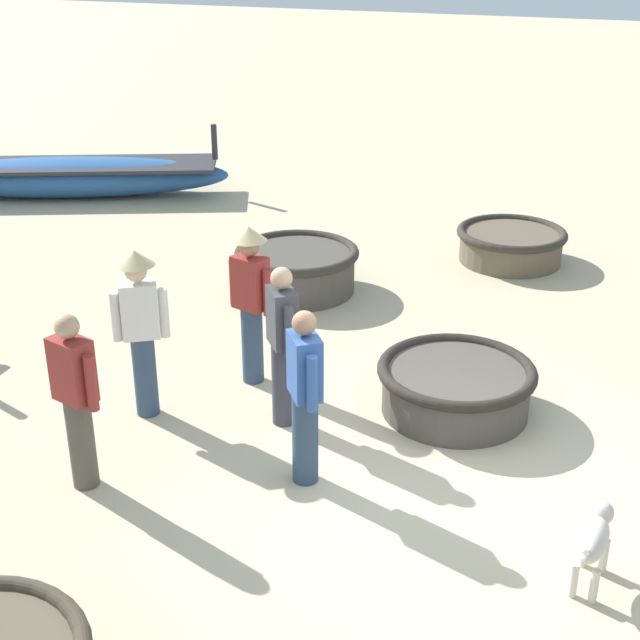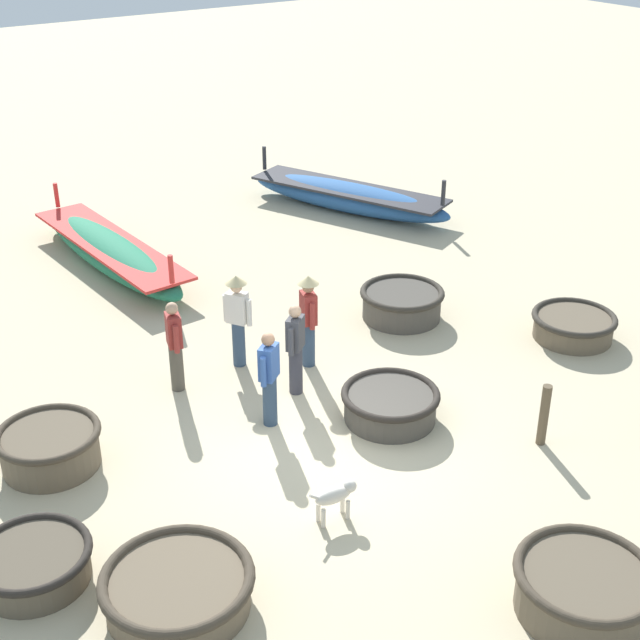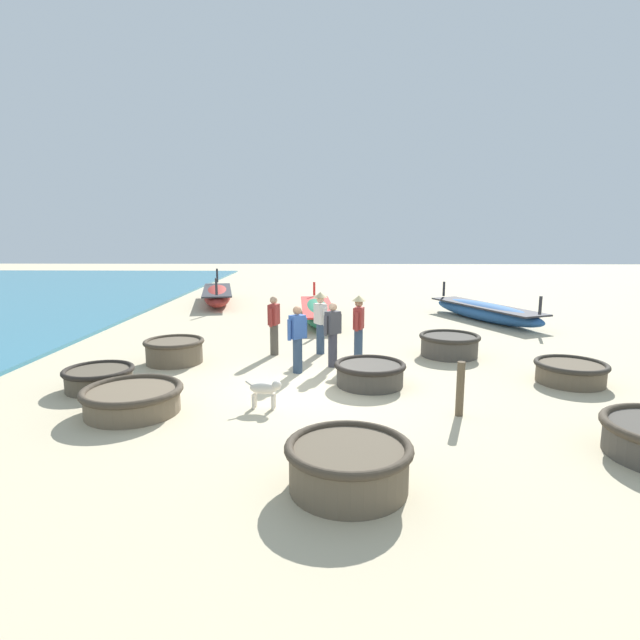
{
  "view_description": "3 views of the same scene",
  "coord_description": "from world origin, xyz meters",
  "px_view_note": "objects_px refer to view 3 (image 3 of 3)",
  "views": [
    {
      "loc": [
        -6.28,
        -1.42,
        4.37
      ],
      "look_at": [
        1.25,
        1.49,
        0.73
      ],
      "focal_mm": 50.0,
      "sensor_mm": 36.0,
      "label": 1
    },
    {
      "loc": [
        -6.11,
        -8.92,
        7.7
      ],
      "look_at": [
        1.14,
        1.89,
        0.97
      ],
      "focal_mm": 50.0,
      "sensor_mm": 36.0,
      "label": 2
    },
    {
      "loc": [
        0.37,
        -10.21,
        3.25
      ],
      "look_at": [
        0.11,
        2.77,
        0.93
      ],
      "focal_mm": 28.0,
      "sensor_mm": 36.0,
      "label": 3
    }
  ],
  "objects_px": {
    "coracle_beside_post": "(174,350)",
    "coracle_far_right": "(349,464)",
    "coracle_tilted": "(99,377)",
    "dog": "(266,389)",
    "long_boat_green_hull": "(317,311)",
    "fisherman_standing_right": "(274,324)",
    "coracle_center": "(133,398)",
    "coracle_front_left": "(370,373)",
    "fisherman_with_hat": "(320,319)",
    "coracle_front_right": "(449,344)",
    "coracle_weathered": "(571,371)",
    "long_boat_red_hull": "(485,311)",
    "fisherman_crouching": "(297,338)",
    "fisherman_standing_left": "(359,323)",
    "mooring_post_shoreline": "(460,389)",
    "fisherman_hauling": "(333,333)",
    "long_boat_white_hull": "(217,295)"
  },
  "relations": [
    {
      "from": "coracle_beside_post",
      "to": "fisherman_standing_left",
      "type": "bearing_deg",
      "value": 4.25
    },
    {
      "from": "coracle_far_right",
      "to": "mooring_post_shoreline",
      "type": "xyz_separation_m",
      "value": [
        2.07,
        2.6,
        0.16
      ]
    },
    {
      "from": "coracle_beside_post",
      "to": "coracle_far_right",
      "type": "distance_m",
      "value": 7.38
    },
    {
      "from": "coracle_center",
      "to": "coracle_front_left",
      "type": "distance_m",
      "value": 4.75
    },
    {
      "from": "fisherman_standing_left",
      "to": "dog",
      "type": "relative_size",
      "value": 2.44
    },
    {
      "from": "fisherman_crouching",
      "to": "fisherman_standing_left",
      "type": "relative_size",
      "value": 0.94
    },
    {
      "from": "long_boat_green_hull",
      "to": "dog",
      "type": "distance_m",
      "value": 9.41
    },
    {
      "from": "coracle_center",
      "to": "fisherman_with_hat",
      "type": "relative_size",
      "value": 1.08
    },
    {
      "from": "coracle_weathered",
      "to": "dog",
      "type": "height_order",
      "value": "dog"
    },
    {
      "from": "coracle_front_right",
      "to": "coracle_weathered",
      "type": "distance_m",
      "value": 3.14
    },
    {
      "from": "coracle_front_right",
      "to": "coracle_weathered",
      "type": "height_order",
      "value": "coracle_front_right"
    },
    {
      "from": "coracle_tilted",
      "to": "dog",
      "type": "bearing_deg",
      "value": -16.86
    },
    {
      "from": "coracle_tilted",
      "to": "fisherman_standing_right",
      "type": "xyz_separation_m",
      "value": [
        3.34,
        2.99,
        0.59
      ]
    },
    {
      "from": "long_boat_green_hull",
      "to": "fisherman_crouching",
      "type": "distance_m",
      "value": 7.02
    },
    {
      "from": "coracle_weathered",
      "to": "mooring_post_shoreline",
      "type": "xyz_separation_m",
      "value": [
        -2.91,
        -2.01,
        0.24
      ]
    },
    {
      "from": "long_boat_white_hull",
      "to": "fisherman_hauling",
      "type": "xyz_separation_m",
      "value": [
        5.19,
        -10.63,
        0.44
      ]
    },
    {
      "from": "coracle_tilted",
      "to": "coracle_front_right",
      "type": "xyz_separation_m",
      "value": [
        7.97,
        2.98,
        0.06
      ]
    },
    {
      "from": "coracle_front_right",
      "to": "fisherman_hauling",
      "type": "xyz_separation_m",
      "value": [
        -3.09,
        -1.14,
        0.52
      ]
    },
    {
      "from": "fisherman_standing_left",
      "to": "mooring_post_shoreline",
      "type": "relative_size",
      "value": 1.69
    },
    {
      "from": "mooring_post_shoreline",
      "to": "coracle_weathered",
      "type": "bearing_deg",
      "value": 34.67
    },
    {
      "from": "coracle_tilted",
      "to": "fisherman_hauling",
      "type": "relative_size",
      "value": 0.91
    },
    {
      "from": "coracle_tilted",
      "to": "coracle_front_left",
      "type": "relative_size",
      "value": 0.94
    },
    {
      "from": "coracle_front_right",
      "to": "long_boat_green_hull",
      "type": "relative_size",
      "value": 0.27
    },
    {
      "from": "coracle_beside_post",
      "to": "coracle_weathered",
      "type": "relative_size",
      "value": 0.98
    },
    {
      "from": "coracle_beside_post",
      "to": "fisherman_standing_right",
      "type": "height_order",
      "value": "fisherman_standing_right"
    },
    {
      "from": "long_boat_white_hull",
      "to": "fisherman_crouching",
      "type": "height_order",
      "value": "fisherman_crouching"
    },
    {
      "from": "coracle_far_right",
      "to": "mooring_post_shoreline",
      "type": "height_order",
      "value": "mooring_post_shoreline"
    },
    {
      "from": "long_boat_red_hull",
      "to": "coracle_beside_post",
      "type": "bearing_deg",
      "value": -147.28
    },
    {
      "from": "coracle_far_right",
      "to": "fisherman_standing_right",
      "type": "xyz_separation_m",
      "value": [
        -1.72,
        6.99,
        0.5
      ]
    },
    {
      "from": "coracle_weathered",
      "to": "long_boat_red_hull",
      "type": "height_order",
      "value": "long_boat_red_hull"
    },
    {
      "from": "coracle_tilted",
      "to": "coracle_far_right",
      "type": "height_order",
      "value": "coracle_far_right"
    },
    {
      "from": "coracle_center",
      "to": "fisherman_hauling",
      "type": "distance_m",
      "value": 4.87
    },
    {
      "from": "fisherman_with_hat",
      "to": "dog",
      "type": "relative_size",
      "value": 2.44
    },
    {
      "from": "long_boat_green_hull",
      "to": "fisherman_standing_right",
      "type": "bearing_deg",
      "value": -100.74
    },
    {
      "from": "fisherman_standing_right",
      "to": "mooring_post_shoreline",
      "type": "xyz_separation_m",
      "value": [
        3.79,
        -4.39,
        -0.34
      ]
    },
    {
      "from": "fisherman_crouching",
      "to": "fisherman_hauling",
      "type": "relative_size",
      "value": 1.0
    },
    {
      "from": "coracle_far_right",
      "to": "long_boat_white_hull",
      "type": "xyz_separation_m",
      "value": [
        -5.37,
        16.46,
        0.07
      ]
    },
    {
      "from": "long_boat_green_hull",
      "to": "fisherman_with_hat",
      "type": "xyz_separation_m",
      "value": [
        0.22,
        -5.15,
        0.62
      ]
    },
    {
      "from": "fisherman_standing_right",
      "to": "long_boat_red_hull",
      "type": "bearing_deg",
      "value": 36.36
    },
    {
      "from": "coracle_center",
      "to": "fisherman_hauling",
      "type": "relative_size",
      "value": 1.15
    },
    {
      "from": "long_boat_white_hull",
      "to": "coracle_center",
      "type": "bearing_deg",
      "value": -83.59
    },
    {
      "from": "coracle_beside_post",
      "to": "dog",
      "type": "xyz_separation_m",
      "value": [
        2.7,
        -3.22,
        0.05
      ]
    },
    {
      "from": "dog",
      "to": "long_boat_green_hull",
      "type": "bearing_deg",
      "value": 85.69
    },
    {
      "from": "long_boat_green_hull",
      "to": "fisherman_standing_left",
      "type": "bearing_deg",
      "value": -78.35
    },
    {
      "from": "long_boat_red_hull",
      "to": "fisherman_crouching",
      "type": "bearing_deg",
      "value": -132.69
    },
    {
      "from": "long_boat_red_hull",
      "to": "fisherman_crouching",
      "type": "height_order",
      "value": "fisherman_crouching"
    },
    {
      "from": "coracle_far_right",
      "to": "fisherman_standing_left",
      "type": "distance_m",
      "value": 6.51
    },
    {
      "from": "coracle_front_left",
      "to": "coracle_beside_post",
      "type": "bearing_deg",
      "value": 159.77
    },
    {
      "from": "coracle_center",
      "to": "fisherman_hauling",
      "type": "bearing_deg",
      "value": 41.24
    },
    {
      "from": "fisherman_standing_right",
      "to": "dog",
      "type": "distance_m",
      "value": 4.13
    }
  ]
}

